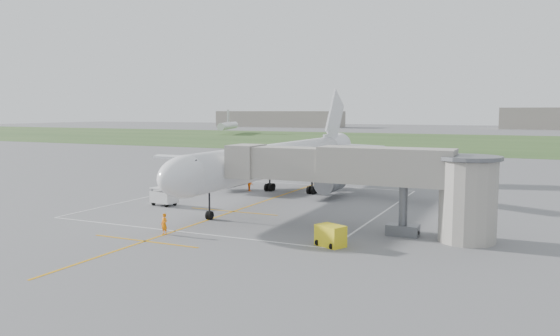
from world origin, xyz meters
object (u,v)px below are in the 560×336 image
at_px(airliner, 278,160).
at_px(ramp_worker_wing, 250,184).
at_px(jet_bridge, 376,177).
at_px(baggage_cart, 164,196).
at_px(ramp_worker_nose, 164,224).
at_px(gpu_unit, 330,236).

distance_m(airliner, ramp_worker_wing, 6.75).
xyz_separation_m(jet_bridge, baggage_cart, (-24.29, 3.45, -3.75)).
xyz_separation_m(jet_bridge, ramp_worker_nose, (-15.74, -7.94, -3.86)).
distance_m(gpu_unit, ramp_worker_nose, 13.97).
bearing_deg(baggage_cart, jet_bridge, 2.28).
bearing_deg(baggage_cart, ramp_worker_nose, -42.75).
relative_size(jet_bridge, gpu_unit, 9.20).
relative_size(gpu_unit, baggage_cart, 0.84).
bearing_deg(airliner, jet_bridge, -42.19).
bearing_deg(ramp_worker_wing, gpu_unit, 179.89).
distance_m(gpu_unit, ramp_worker_wing, 29.59).
bearing_deg(ramp_worker_wing, ramp_worker_nose, 151.78).
distance_m(airliner, baggage_cart, 14.20).
bearing_deg(ramp_worker_wing, jet_bridge, -168.88).
distance_m(jet_bridge, baggage_cart, 24.82).
relative_size(airliner, ramp_worker_nose, 26.29).
distance_m(airliner, ramp_worker_nose, 22.47).
height_order(airliner, jet_bridge, airliner).
xyz_separation_m(jet_bridge, gpu_unit, (-1.93, -5.85, -3.95)).
bearing_deg(airliner, gpu_unit, -55.55).
bearing_deg(ramp_worker_nose, gpu_unit, 18.19).
distance_m(airliner, jet_bridge, 21.22).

